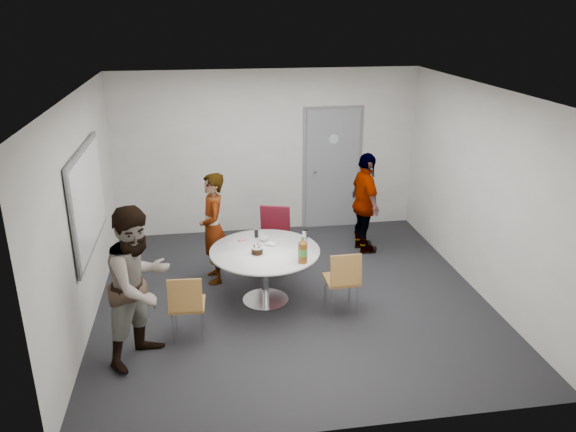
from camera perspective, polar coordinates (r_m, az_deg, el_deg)
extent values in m
plane|color=black|center=(7.50, 0.44, -8.29)|extent=(5.00, 5.00, 0.00)
plane|color=silver|center=(6.63, 0.50, 12.59)|extent=(5.00, 5.00, 0.00)
plane|color=#B9B6B0|center=(9.33, -2.08, 6.47)|extent=(5.00, 0.00, 5.00)
plane|color=#B9B6B0|center=(7.01, -20.13, 0.35)|extent=(0.00, 5.00, 5.00)
plane|color=#B9B6B0|center=(7.75, 19.04, 2.37)|extent=(0.00, 5.00, 5.00)
plane|color=#B9B6B0|center=(4.71, 5.55, -8.39)|extent=(5.00, 0.00, 5.00)
cube|color=gray|center=(9.57, 4.53, 4.78)|extent=(0.90, 0.05, 2.05)
cube|color=slate|center=(9.60, 4.50, 4.82)|extent=(1.02, 0.04, 2.12)
cylinder|color=#B2BFC6|center=(9.42, 4.67, 7.80)|extent=(0.16, 0.01, 0.16)
cylinder|color=silver|center=(9.45, 2.72, 4.58)|extent=(0.04, 0.14, 0.04)
cube|color=slate|center=(7.16, -19.68, 1.67)|extent=(0.03, 1.90, 1.25)
cube|color=white|center=(7.15, -19.52, 1.68)|extent=(0.01, 1.78, 1.13)
cylinder|color=white|center=(7.12, -2.37, -3.56)|extent=(1.40, 1.40, 0.03)
cylinder|color=silver|center=(7.27, -2.33, -6.10)|extent=(0.09, 0.09, 0.68)
cylinder|color=silver|center=(7.43, -2.29, -8.49)|extent=(0.60, 0.60, 0.02)
cylinder|color=white|center=(7.00, -3.15, -3.87)|extent=(0.19, 0.19, 0.01)
cylinder|color=black|center=(6.98, -3.16, -3.55)|extent=(0.14, 0.14, 0.08)
cylinder|color=white|center=(6.96, -3.17, -3.19)|extent=(0.15, 0.15, 0.02)
cylinder|color=brown|center=(6.72, 1.50, -3.76)|extent=(0.11, 0.11, 0.26)
cylinder|color=#48943B|center=(6.71, 1.50, -3.68)|extent=(0.11, 0.11, 0.10)
cone|color=brown|center=(6.65, 1.51, -2.55)|extent=(0.11, 0.11, 0.05)
cylinder|color=#529543|center=(6.64, 1.51, -2.23)|extent=(0.04, 0.04, 0.03)
imported|color=white|center=(7.38, -2.49, -2.18)|extent=(0.16, 0.16, 0.09)
cylinder|color=black|center=(7.48, -3.24, -1.74)|extent=(0.05, 0.05, 0.12)
cylinder|color=silver|center=(7.28, 1.73, -2.11)|extent=(0.07, 0.07, 0.18)
cylinder|color=black|center=(7.24, 1.74, -1.34)|extent=(0.07, 0.07, 0.03)
cube|color=#D2697D|center=(7.40, -4.66, -2.43)|extent=(0.12, 0.09, 0.02)
ellipsoid|color=white|center=(7.24, -1.76, -2.86)|extent=(0.20, 0.20, 0.03)
cube|color=brown|center=(6.59, -10.19, -8.84)|extent=(0.42, 0.42, 0.03)
cube|color=brown|center=(6.32, -10.43, -7.96)|extent=(0.38, 0.11, 0.38)
cylinder|color=silver|center=(6.82, -8.62, -9.70)|extent=(0.02, 0.02, 0.42)
cylinder|color=silver|center=(6.85, -11.34, -9.75)|extent=(0.02, 0.02, 0.42)
cylinder|color=silver|center=(6.54, -8.75, -11.11)|extent=(0.02, 0.02, 0.42)
cylinder|color=silver|center=(6.57, -11.59, -11.16)|extent=(0.02, 0.02, 0.42)
cube|color=brown|center=(7.05, 5.44, -6.44)|extent=(0.41, 0.41, 0.03)
cube|color=brown|center=(6.79, 5.92, -5.50)|extent=(0.38, 0.09, 0.38)
cylinder|color=silver|center=(7.33, 6.29, -7.26)|extent=(0.02, 0.02, 0.43)
cylinder|color=silver|center=(7.25, 3.79, -7.49)|extent=(0.02, 0.02, 0.43)
cylinder|color=silver|center=(7.06, 7.02, -8.47)|extent=(0.02, 0.02, 0.43)
cylinder|color=silver|center=(6.97, 4.42, -8.73)|extent=(0.02, 0.02, 0.43)
cube|color=maroon|center=(7.99, -1.53, -2.55)|extent=(0.56, 0.56, 0.04)
cube|color=maroon|center=(8.10, -1.31, -0.35)|extent=(0.44, 0.22, 0.43)
cylinder|color=silver|center=(7.96, -3.02, -4.60)|extent=(0.02, 0.02, 0.48)
cylinder|color=silver|center=(7.90, -0.40, -4.75)|extent=(0.02, 0.02, 0.48)
cylinder|color=silver|center=(8.28, -2.56, -3.53)|extent=(0.02, 0.02, 0.48)
cylinder|color=silver|center=(8.23, -0.05, -3.67)|extent=(0.02, 0.02, 0.48)
imported|color=#A5C6EA|center=(7.72, -7.60, -1.25)|extent=(0.42, 0.60, 1.55)
imported|color=white|center=(6.12, -14.85, -6.81)|extent=(1.05, 1.08, 1.75)
imported|color=black|center=(8.66, 7.85, 1.29)|extent=(0.46, 0.95, 1.58)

